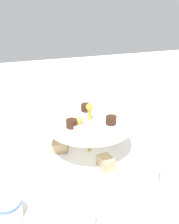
{
  "coord_description": "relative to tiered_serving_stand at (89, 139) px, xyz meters",
  "views": [
    {
      "loc": [
        -0.6,
        0.19,
        0.44
      ],
      "look_at": [
        0.0,
        0.0,
        0.14
      ],
      "focal_mm": 40.23,
      "sensor_mm": 36.0,
      "label": 1
    }
  ],
  "objects": [
    {
      "name": "teacup_with_saucer",
      "position": [
        -0.18,
        0.24,
        -0.03
      ],
      "size": [
        0.09,
        0.09,
        0.05
      ],
      "color": "white",
      "rests_on": "ground_plane"
    },
    {
      "name": "water_glass_short_left",
      "position": [
        -0.26,
        0.11,
        -0.01
      ],
      "size": [
        0.06,
        0.06,
        0.07
      ],
      "primitive_type": "cylinder",
      "color": "silver",
      "rests_on": "ground_plane"
    },
    {
      "name": "tiered_serving_stand",
      "position": [
        0.0,
        0.0,
        0.0
      ],
      "size": [
        0.31,
        0.31,
        0.17
      ],
      "color": "white",
      "rests_on": "ground_plane"
    },
    {
      "name": "water_glass_tall_right",
      "position": [
        0.27,
        0.09,
        0.02
      ],
      "size": [
        0.07,
        0.07,
        0.14
      ],
      "primitive_type": "cylinder",
      "color": "silver",
      "rests_on": "ground_plane"
    },
    {
      "name": "ground_plane",
      "position": [
        -0.0,
        0.0,
        -0.05
      ],
      "size": [
        2.4,
        2.4,
        0.0
      ],
      "primitive_type": "plane",
      "color": "white"
    },
    {
      "name": "butter_knife_left",
      "position": [
        0.16,
        -0.29,
        -0.05
      ],
      "size": [
        0.16,
        0.09,
        0.0
      ],
      "primitive_type": "cube",
      "rotation": [
        0.0,
        0.0,
        0.51
      ],
      "color": "silver",
      "rests_on": "ground_plane"
    },
    {
      "name": "water_glass_mid_back",
      "position": [
        -0.21,
        -0.15,
        -0.0
      ],
      "size": [
        0.06,
        0.06,
        0.09
      ],
      "primitive_type": "cylinder",
      "color": "silver",
      "rests_on": "ground_plane"
    }
  ]
}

